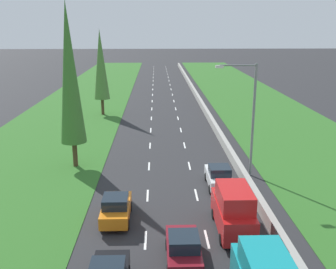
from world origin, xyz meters
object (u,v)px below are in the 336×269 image
object	(u,v)px
poplar_tree_second	(70,74)
red_van_right_lane	(233,210)
white_hatchback_right_lane	(219,177)
orange_hatchback_left_lane	(116,208)
maroon_hatchback_centre_lane	(183,249)
street_light_mast	(249,112)
poplar_tree_third	(101,65)

from	to	relation	value
poplar_tree_second	red_van_right_lane	bearing A→B (deg)	-44.86
white_hatchback_right_lane	poplar_tree_second	size ratio (longest dim) A/B	0.28
orange_hatchback_left_lane	poplar_tree_second	size ratio (longest dim) A/B	0.28
white_hatchback_right_lane	red_van_right_lane	bearing A→B (deg)	-91.79
maroon_hatchback_centre_lane	poplar_tree_second	distance (m)	18.18
red_van_right_lane	orange_hatchback_left_lane	size ratio (longest dim) A/B	1.26
red_van_right_lane	maroon_hatchback_centre_lane	distance (m)	4.46
white_hatchback_right_lane	maroon_hatchback_centre_lane	size ratio (longest dim) A/B	1.00
maroon_hatchback_centre_lane	street_light_mast	bearing A→B (deg)	63.79
maroon_hatchback_centre_lane	poplar_tree_second	bearing A→B (deg)	119.80
orange_hatchback_left_lane	maroon_hatchback_centre_lane	world-z (taller)	same
poplar_tree_second	orange_hatchback_left_lane	bearing A→B (deg)	-65.59
poplar_tree_third	street_light_mast	xyz separation A→B (m)	(14.52, -22.79, -1.50)
red_van_right_lane	white_hatchback_right_lane	size ratio (longest dim) A/B	1.26
white_hatchback_right_lane	orange_hatchback_left_lane	world-z (taller)	same
poplar_tree_third	white_hatchback_right_lane	bearing A→B (deg)	-64.56
white_hatchback_right_lane	street_light_mast	xyz separation A→B (m)	(2.58, 2.32, 4.40)
poplar_tree_second	street_light_mast	xyz separation A→B (m)	(14.23, -2.53, -2.70)
orange_hatchback_left_lane	white_hatchback_right_lane	bearing A→B (deg)	34.89
red_van_right_lane	maroon_hatchback_centre_lane	world-z (taller)	red_van_right_lane
red_van_right_lane	orange_hatchback_left_lane	bearing A→B (deg)	167.60
poplar_tree_second	poplar_tree_third	distance (m)	20.30
red_van_right_lane	white_hatchback_right_lane	xyz separation A→B (m)	(0.20, 6.54, -0.56)
orange_hatchback_left_lane	poplar_tree_third	bearing A→B (deg)	99.00
white_hatchback_right_lane	maroon_hatchback_centre_lane	world-z (taller)	same
street_light_mast	maroon_hatchback_centre_lane	bearing A→B (deg)	-116.21
red_van_right_lane	maroon_hatchback_centre_lane	size ratio (longest dim) A/B	1.26
red_van_right_lane	street_light_mast	size ratio (longest dim) A/B	0.54
orange_hatchback_left_lane	poplar_tree_third	distance (m)	31.06
red_van_right_lane	street_light_mast	world-z (taller)	street_light_mast
white_hatchback_right_lane	poplar_tree_second	bearing A→B (deg)	157.41
red_van_right_lane	maroon_hatchback_centre_lane	bearing A→B (deg)	-134.86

